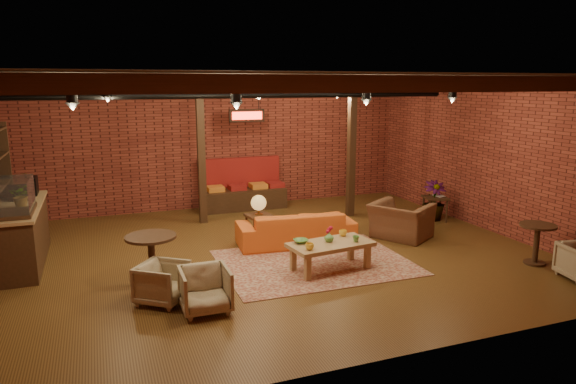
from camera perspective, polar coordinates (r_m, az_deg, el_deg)
name	(u,v)px	position (r m, az deg, el deg)	size (l,w,h in m)	color
floor	(264,254)	(9.54, -2.67, -6.92)	(10.00, 10.00, 0.00)	#3E270F
ceiling	(262,77)	(9.03, -2.87, 12.68)	(10.00, 8.00, 0.02)	black
wall_back	(214,144)	(12.98, -8.22, 5.27)	(10.00, 0.02, 3.20)	maroon
wall_front	(378,226)	(5.56, 10.00, -3.70)	(10.00, 0.02, 3.20)	maroon
wall_right	(488,155)	(11.67, 21.35, 3.83)	(0.02, 8.00, 3.20)	maroon
ceiling_beams	(262,84)	(9.03, -2.86, 11.92)	(9.80, 6.40, 0.22)	black
ceiling_pipe	(238,95)	(10.57, -5.55, 10.63)	(0.12, 0.12, 9.60)	black
post_left	(201,152)	(11.50, -9.62, 4.37)	(0.16, 0.16, 3.20)	black
post_right	(351,149)	(12.06, 7.06, 4.80)	(0.16, 0.16, 3.20)	black
service_counter	(19,219)	(9.96, -27.75, -2.71)	(0.80, 2.50, 1.60)	black
plant_counter	(24,193)	(10.05, -27.29, -0.08)	(0.35, 0.39, 0.30)	#337F33
banquette	(243,189)	(12.86, -5.03, 0.32)	(2.10, 0.70, 1.00)	maroon
service_sign	(247,116)	(12.19, -4.61, 8.47)	(0.86, 0.06, 0.30)	#F93018
ceiling_spotlights	(263,97)	(9.03, -2.85, 10.52)	(6.40, 4.40, 0.28)	black
rug	(315,262)	(9.11, 2.97, -7.81)	(3.24, 2.48, 0.01)	maroon
sofa	(296,228)	(10.01, 0.87, -4.02)	(2.26, 0.88, 0.66)	#CC561C
coffee_table	(330,246)	(8.66, 4.64, -5.97)	(1.47, 0.86, 0.73)	#967046
side_table_lamp	(259,207)	(10.04, -3.28, -1.62)	(0.52, 0.52, 0.96)	black
round_table_left	(152,252)	(8.22, -14.92, -6.43)	(0.77, 0.77, 0.81)	black
armchair_a	(163,281)	(7.64, -13.77, -9.57)	(0.63, 0.59, 0.65)	beige
armchair_b	(205,288)	(7.25, -9.20, -10.44)	(0.66, 0.62, 0.68)	beige
armchair_right	(401,215)	(10.62, 12.46, -2.50)	(1.11, 0.72, 0.97)	brown
side_table_book	(435,198)	(12.16, 16.06, -0.70)	(0.62, 0.62, 0.58)	black
round_table_right	(537,238)	(9.88, 25.93, -4.58)	(0.61, 0.61, 0.71)	black
plant_tall	(436,161)	(12.05, 16.14, 3.30)	(1.53, 1.53, 2.74)	#4C7F4C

